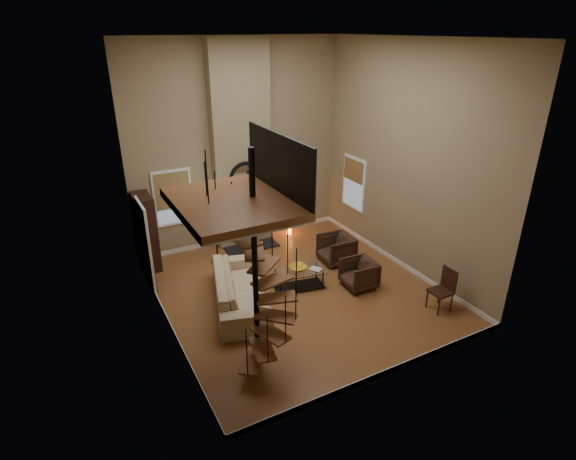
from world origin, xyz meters
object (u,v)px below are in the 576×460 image
armchair_near (339,249)px  armchair_far (361,273)px  sofa (239,289)px  coffee_table (299,277)px  accent_lamp (289,226)px  side_chair (444,287)px  floor_lamp (214,212)px  hutch (146,233)px

armchair_near → armchair_far: armchair_near is taller
armchair_near → armchair_far: (-0.25, -1.34, 0.00)m
sofa → armchair_near: 3.17m
coffee_table → accent_lamp: 3.07m
coffee_table → sofa: bearing=180.0°
sofa → side_chair: side_chair is taller
armchair_far → floor_lamp: size_ratio=0.44×
armchair_far → floor_lamp: (-2.59, 2.80, 1.06)m
hutch → sofa: (1.37, -2.72, -0.55)m
armchair_far → side_chair: 1.89m
hutch → armchair_far: bearing=-38.6°
side_chair → hutch: bearing=136.6°
hutch → side_chair: hutch is taller
coffee_table → side_chair: bearing=-43.6°
hutch → armchair_far: 5.43m
sofa → coffee_table: 1.52m
sofa → accent_lamp: sofa is taller
sofa → floor_lamp: floor_lamp is taller
coffee_table → side_chair: 3.25m
armchair_near → coffee_table: (-1.58, -0.69, -0.07)m
sofa → armchair_near: size_ratio=3.25×
floor_lamp → side_chair: 5.74m
hutch → side_chair: (5.23, -4.95, -0.42)m
floor_lamp → hutch: bearing=160.6°
floor_lamp → accent_lamp: floor_lamp is taller
floor_lamp → side_chair: floor_lamp is taller
hutch → floor_lamp: size_ratio=1.17×
armchair_near → accent_lamp: bearing=-167.0°
sofa → armchair_near: (3.10, 0.69, -0.04)m
coffee_table → floor_lamp: (-1.26, 2.15, 1.13)m
hutch → armchair_near: bearing=-24.5°
armchair_far → coffee_table: 1.48m
armchair_near → floor_lamp: size_ratio=0.49×
armchair_near → side_chair: size_ratio=0.87×
side_chair → coffee_table: bearing=136.4°
hutch → floor_lamp: 1.79m
side_chair → armchair_near: bearing=104.7°
coffee_table → armchair_far: bearing=-26.0°
hutch → armchair_near: hutch is taller
armchair_far → coffee_table: armchair_far is taller
armchair_far → side_chair: bearing=36.2°
armchair_far → side_chair: side_chair is taller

